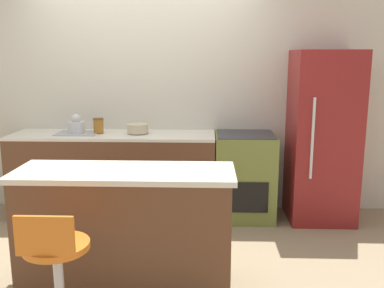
% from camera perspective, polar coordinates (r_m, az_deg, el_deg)
% --- Properties ---
extents(ground_plane, '(14.00, 14.00, 0.00)m').
position_cam_1_polar(ground_plane, '(4.53, -6.86, -10.81)').
color(ground_plane, '#998466').
extents(wall_back, '(8.00, 0.06, 2.60)m').
position_cam_1_polar(wall_back, '(4.85, -6.03, 6.56)').
color(wall_back, beige).
rests_on(wall_back, ground_plane).
extents(back_counter, '(2.17, 0.60, 0.92)m').
position_cam_1_polar(back_counter, '(4.74, -10.30, -4.07)').
color(back_counter, brown).
rests_on(back_counter, ground_plane).
extents(kitchen_island, '(1.61, 0.57, 0.91)m').
position_cam_1_polar(kitchen_island, '(3.29, -8.76, -11.08)').
color(kitchen_island, brown).
rests_on(kitchen_island, ground_plane).
extents(oven_range, '(0.63, 0.61, 0.92)m').
position_cam_1_polar(oven_range, '(4.64, 7.00, -4.26)').
color(oven_range, olive).
rests_on(oven_range, ground_plane).
extents(refrigerator, '(0.66, 0.65, 1.79)m').
position_cam_1_polar(refrigerator, '(4.67, 16.98, 0.88)').
color(refrigerator, maroon).
rests_on(refrigerator, ground_plane).
extents(stool_chair, '(0.40, 0.40, 0.86)m').
position_cam_1_polar(stool_chair, '(2.82, -17.57, -16.08)').
color(stool_chair, '#B7B7BC').
rests_on(stool_chair, ground_plane).
extents(kettle, '(0.18, 0.18, 0.20)m').
position_cam_1_polar(kettle, '(4.75, -15.17, 2.42)').
color(kettle, silver).
rests_on(kettle, back_counter).
extents(mixing_bowl, '(0.22, 0.22, 0.10)m').
position_cam_1_polar(mixing_bowl, '(4.60, -7.25, 2.07)').
color(mixing_bowl, '#C1B28E').
rests_on(mixing_bowl, back_counter).
extents(canister_jar, '(0.11, 0.11, 0.16)m').
position_cam_1_polar(canister_jar, '(4.68, -12.36, 2.44)').
color(canister_jar, '#9E6623').
rests_on(canister_jar, back_counter).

